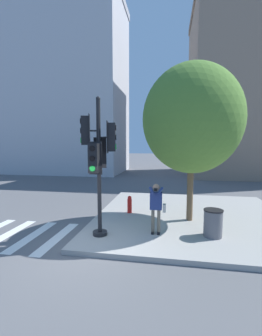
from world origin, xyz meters
name	(u,v)px	position (x,y,z in m)	size (l,w,h in m)	color
ground_plane	(84,249)	(0.00, 0.00, 0.00)	(160.00, 160.00, 0.00)	#5B5B5E
sidewalk_corner	(192,216)	(3.50, 3.50, 0.08)	(8.00, 8.00, 0.16)	#9E9B96
crosswalk_stripes	(9,234)	(-3.06, 0.61, 0.00)	(4.10, 2.72, 0.01)	silver
traffic_signal_pole	(98,155)	(0.26, 0.72, 2.84)	(1.14, 1.14, 4.50)	black
person_photographer	(156,204)	(2.11, 1.19, 1.18)	(0.58, 0.54, 1.69)	black
street_tree	(192,119)	(3.34, 2.77, 4.12)	(3.78, 3.78, 6.05)	brown
fire_hydrant	(130,204)	(0.81, 3.33, 0.53)	(0.20, 0.26, 0.76)	red
trash_bin	(213,223)	(3.95, 1.22, 0.61)	(0.62, 0.62, 0.90)	#5B5B60
building_left	(51,89)	(-11.46, 19.18, 9.79)	(17.43, 8.73, 19.56)	#BCBCC1
building_right	(257,89)	(11.28, 19.54, 8.91)	(13.30, 10.48, 17.80)	gray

